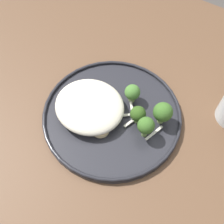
{
  "coord_description": "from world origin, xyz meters",
  "views": [
    {
      "loc": [
        -0.21,
        0.22,
        1.25
      ],
      "look_at": [
        -0.04,
        -0.03,
        0.76
      ],
      "focal_mm": 44.89,
      "sensor_mm": 36.0,
      "label": 1
    }
  ],
  "objects_px": {
    "seared_scallop_tilted_round": "(101,117)",
    "seared_scallop_right_edge": "(77,114)",
    "broccoli_floret_rear_charred": "(163,112)",
    "broccoli_floret_center_pile": "(132,93)",
    "broccoli_floret_small_sprig": "(138,114)",
    "dinner_plate": "(112,115)",
    "seared_scallop_on_noodles": "(62,108)",
    "seared_scallop_rear_pale": "(87,114)",
    "broccoli_floret_split_head": "(146,126)",
    "seared_scallop_tiny_bay": "(100,129)",
    "seared_scallop_half_hidden": "(92,105)"
  },
  "relations": [
    {
      "from": "dinner_plate",
      "to": "seared_scallop_tilted_round",
      "type": "height_order",
      "value": "seared_scallop_tilted_round"
    },
    {
      "from": "seared_scallop_rear_pale",
      "to": "broccoli_floret_rear_charred",
      "type": "height_order",
      "value": "broccoli_floret_rear_charred"
    },
    {
      "from": "seared_scallop_on_noodles",
      "to": "broccoli_floret_center_pile",
      "type": "xyz_separation_m",
      "value": [
        -0.11,
        -0.1,
        0.02
      ]
    },
    {
      "from": "seared_scallop_tiny_bay",
      "to": "seared_scallop_tilted_round",
      "type": "relative_size",
      "value": 1.15
    },
    {
      "from": "seared_scallop_on_noodles",
      "to": "seared_scallop_tilted_round",
      "type": "relative_size",
      "value": 0.84
    },
    {
      "from": "seared_scallop_tiny_bay",
      "to": "seared_scallop_tilted_round",
      "type": "xyz_separation_m",
      "value": [
        0.01,
        -0.02,
        0.0
      ]
    },
    {
      "from": "seared_scallop_tilted_round",
      "to": "broccoli_floret_center_pile",
      "type": "xyz_separation_m",
      "value": [
        -0.03,
        -0.08,
        0.02
      ]
    },
    {
      "from": "seared_scallop_on_noodles",
      "to": "broccoli_floret_split_head",
      "type": "height_order",
      "value": "broccoli_floret_split_head"
    },
    {
      "from": "dinner_plate",
      "to": "broccoli_floret_small_sprig",
      "type": "height_order",
      "value": "broccoli_floret_small_sprig"
    },
    {
      "from": "dinner_plate",
      "to": "seared_scallop_tiny_bay",
      "type": "xyz_separation_m",
      "value": [
        -0.0,
        0.05,
        0.01
      ]
    },
    {
      "from": "seared_scallop_rear_pale",
      "to": "broccoli_floret_rear_charred",
      "type": "xyz_separation_m",
      "value": [
        -0.13,
        -0.07,
        0.02
      ]
    },
    {
      "from": "seared_scallop_on_noodles",
      "to": "seared_scallop_right_edge",
      "type": "distance_m",
      "value": 0.03
    },
    {
      "from": "dinner_plate",
      "to": "seared_scallop_tilted_round",
      "type": "distance_m",
      "value": 0.03
    },
    {
      "from": "seared_scallop_tiny_bay",
      "to": "seared_scallop_half_hidden",
      "type": "xyz_separation_m",
      "value": [
        0.05,
        -0.04,
        0.0
      ]
    },
    {
      "from": "dinner_plate",
      "to": "broccoli_floret_split_head",
      "type": "distance_m",
      "value": 0.09
    },
    {
      "from": "seared_scallop_on_noodles",
      "to": "seared_scallop_tilted_round",
      "type": "distance_m",
      "value": 0.08
    },
    {
      "from": "seared_scallop_tiny_bay",
      "to": "broccoli_floret_rear_charred",
      "type": "height_order",
      "value": "broccoli_floret_rear_charred"
    },
    {
      "from": "seared_scallop_right_edge",
      "to": "broccoli_floret_center_pile",
      "type": "relative_size",
      "value": 0.51
    },
    {
      "from": "seared_scallop_rear_pale",
      "to": "broccoli_floret_small_sprig",
      "type": "height_order",
      "value": "broccoli_floret_small_sprig"
    },
    {
      "from": "seared_scallop_tiny_bay",
      "to": "dinner_plate",
      "type": "bearing_deg",
      "value": -87.43
    },
    {
      "from": "broccoli_floret_center_pile",
      "to": "broccoli_floret_small_sprig",
      "type": "bearing_deg",
      "value": 132.75
    },
    {
      "from": "seared_scallop_on_noodles",
      "to": "seared_scallop_right_edge",
      "type": "height_order",
      "value": "seared_scallop_on_noodles"
    },
    {
      "from": "seared_scallop_on_noodles",
      "to": "seared_scallop_right_edge",
      "type": "bearing_deg",
      "value": -169.34
    },
    {
      "from": "seared_scallop_tilted_round",
      "to": "broccoli_floret_small_sprig",
      "type": "height_order",
      "value": "broccoli_floret_small_sprig"
    },
    {
      "from": "seared_scallop_tiny_bay",
      "to": "broccoli_floret_small_sprig",
      "type": "xyz_separation_m",
      "value": [
        -0.05,
        -0.06,
        0.02
      ]
    },
    {
      "from": "seared_scallop_half_hidden",
      "to": "broccoli_floret_small_sprig",
      "type": "distance_m",
      "value": 0.1
    },
    {
      "from": "seared_scallop_tilted_round",
      "to": "broccoli_floret_split_head",
      "type": "xyz_separation_m",
      "value": [
        -0.09,
        -0.02,
        0.02
      ]
    },
    {
      "from": "seared_scallop_tilted_round",
      "to": "seared_scallop_right_edge",
      "type": "bearing_deg",
      "value": 21.06
    },
    {
      "from": "seared_scallop_tiny_bay",
      "to": "broccoli_floret_rear_charred",
      "type": "bearing_deg",
      "value": -136.38
    },
    {
      "from": "seared_scallop_rear_pale",
      "to": "broccoli_floret_rear_charred",
      "type": "bearing_deg",
      "value": -151.19
    },
    {
      "from": "seared_scallop_rear_pale",
      "to": "seared_scallop_tiny_bay",
      "type": "bearing_deg",
      "value": 162.79
    },
    {
      "from": "broccoli_floret_small_sprig",
      "to": "seared_scallop_on_noodles",
      "type": "bearing_deg",
      "value": 23.88
    },
    {
      "from": "dinner_plate",
      "to": "seared_scallop_tilted_round",
      "type": "bearing_deg",
      "value": 66.46
    },
    {
      "from": "seared_scallop_right_edge",
      "to": "broccoli_floret_rear_charred",
      "type": "distance_m",
      "value": 0.17
    },
    {
      "from": "broccoli_floret_center_pile",
      "to": "seared_scallop_on_noodles",
      "type": "bearing_deg",
      "value": 43.56
    },
    {
      "from": "broccoli_floret_split_head",
      "to": "broccoli_floret_small_sprig",
      "type": "bearing_deg",
      "value": -35.39
    },
    {
      "from": "seared_scallop_half_hidden",
      "to": "broccoli_floret_split_head",
      "type": "height_order",
      "value": "broccoli_floret_split_head"
    },
    {
      "from": "seared_scallop_tilted_round",
      "to": "broccoli_floret_rear_charred",
      "type": "height_order",
      "value": "broccoli_floret_rear_charred"
    },
    {
      "from": "broccoli_floret_center_pile",
      "to": "seared_scallop_tilted_round",
      "type": "bearing_deg",
      "value": 71.23
    },
    {
      "from": "dinner_plate",
      "to": "seared_scallop_tiny_bay",
      "type": "height_order",
      "value": "seared_scallop_tiny_bay"
    },
    {
      "from": "seared_scallop_on_noodles",
      "to": "seared_scallop_tilted_round",
      "type": "height_order",
      "value": "seared_scallop_tilted_round"
    },
    {
      "from": "seared_scallop_rear_pale",
      "to": "broccoli_floret_split_head",
      "type": "distance_m",
      "value": 0.13
    },
    {
      "from": "seared_scallop_tilted_round",
      "to": "broccoli_floret_center_pile",
      "type": "distance_m",
      "value": 0.08
    },
    {
      "from": "dinner_plate",
      "to": "broccoli_floret_split_head",
      "type": "height_order",
      "value": "broccoli_floret_split_head"
    },
    {
      "from": "seared_scallop_right_edge",
      "to": "dinner_plate",
      "type": "bearing_deg",
      "value": -144.1
    },
    {
      "from": "seared_scallop_tiny_bay",
      "to": "broccoli_floret_split_head",
      "type": "xyz_separation_m",
      "value": [
        -0.08,
        -0.04,
        0.03
      ]
    },
    {
      "from": "dinner_plate",
      "to": "broccoli_floret_center_pile",
      "type": "height_order",
      "value": "broccoli_floret_center_pile"
    },
    {
      "from": "seared_scallop_on_noodles",
      "to": "seared_scallop_half_hidden",
      "type": "height_order",
      "value": "same"
    },
    {
      "from": "seared_scallop_rear_pale",
      "to": "seared_scallop_tilted_round",
      "type": "distance_m",
      "value": 0.03
    },
    {
      "from": "dinner_plate",
      "to": "broccoli_floret_center_pile",
      "type": "bearing_deg",
      "value": -106.56
    }
  ]
}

